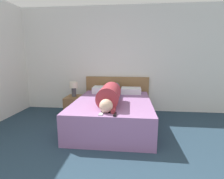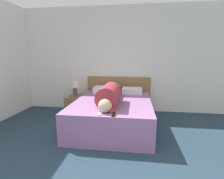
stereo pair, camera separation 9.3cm
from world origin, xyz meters
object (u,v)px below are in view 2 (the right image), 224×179
pillow_near_headboard (104,90)px  cell_phone (100,114)px  table_lamp (75,87)px  tv_remote (114,114)px  bed (113,113)px  person_lying (111,94)px  pillow_second (132,91)px  nightstand (76,105)px

pillow_near_headboard → cell_phone: size_ratio=3.72×
table_lamp → tv_remote: bearing=-52.5°
table_lamp → tv_remote: (1.10, -1.44, -0.14)m
tv_remote → cell_phone: tv_remote is taller
bed → tv_remote: 0.92m
cell_phone → person_lying: bearing=84.8°
cell_phone → table_lamp: bearing=122.0°
pillow_near_headboard → tv_remote: 1.65m
person_lying → pillow_second: (0.38, 0.86, -0.09)m
table_lamp → tv_remote: size_ratio=2.30×
nightstand → pillow_second: pillow_second is taller
bed → pillow_second: (0.36, 0.73, 0.33)m
table_lamp → person_lying: person_lying is taller
bed → pillow_second: bearing=63.9°
pillow_near_headboard → bed: bearing=-67.3°
bed → person_lying: person_lying is taller
pillow_second → pillow_near_headboard: bearing=-180.0°
person_lying → tv_remote: size_ratio=11.83×
tv_remote → cell_phone: 0.21m
pillow_second → table_lamp: bearing=-173.3°
person_lying → tv_remote: (0.15, -0.74, -0.15)m
cell_phone → nightstand: bearing=122.0°
tv_remote → person_lying: bearing=101.3°
tv_remote → cell_phone: (-0.21, 0.02, -0.01)m
table_lamp → person_lying: size_ratio=0.19×
pillow_near_headboard → pillow_second: (0.66, 0.00, -0.01)m
table_lamp → pillow_near_headboard: table_lamp is taller
bed → tv_remote: bearing=-82.0°
table_lamp → pillow_near_headboard: 0.70m
person_lying → bed: bearing=78.8°
pillow_second → tv_remote: pillow_second is taller
bed → table_lamp: (-0.98, 0.57, 0.42)m
nightstand → tv_remote: 1.84m
bed → table_lamp: size_ratio=5.59×
pillow_second → cell_phone: (-0.45, -1.58, -0.06)m
table_lamp → pillow_second: (1.34, 0.16, -0.09)m
bed → person_lying: (-0.03, -0.13, 0.42)m
pillow_near_headboard → tv_remote: size_ratio=3.23×
table_lamp → cell_phone: (0.89, -1.42, -0.15)m
nightstand → pillow_second: bearing=6.7°
tv_remote → bed: bearing=98.0°
bed → pillow_near_headboard: 0.86m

